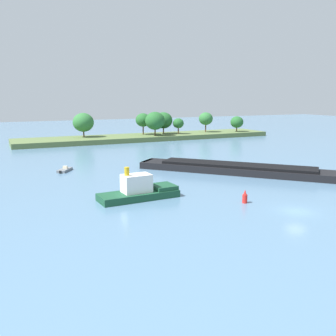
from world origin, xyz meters
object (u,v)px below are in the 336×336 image
object	(u,v)px
tugboat	(140,190)
cargo_barge	(249,169)
channel_buoy_green	(144,178)
channel_buoy_red	(245,197)
small_motorboat	(65,170)

from	to	relation	value
tugboat	cargo_barge	bearing A→B (deg)	16.75
tugboat	channel_buoy_green	xyz separation A→B (m)	(4.26, 9.08, -0.40)
channel_buoy_red	small_motorboat	bearing A→B (deg)	119.22
cargo_barge	channel_buoy_green	world-z (taller)	cargo_barge
cargo_barge	channel_buoy_red	distance (m)	20.41
cargo_barge	channel_buoy_green	bearing A→B (deg)	175.86
tugboat	channel_buoy_green	bearing A→B (deg)	64.85
small_motorboat	channel_buoy_red	distance (m)	38.49
tugboat	cargo_barge	xyz separation A→B (m)	(25.15, 7.57, -0.26)
small_motorboat	channel_buoy_red	world-z (taller)	channel_buoy_red
channel_buoy_red	channel_buoy_green	world-z (taller)	same
small_motorboat	tugboat	bearing A→B (deg)	-75.82
tugboat	cargo_barge	distance (m)	26.27
tugboat	small_motorboat	xyz separation A→B (m)	(-6.37, 25.21, -0.93)
cargo_barge	channel_buoy_red	world-z (taller)	cargo_barge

